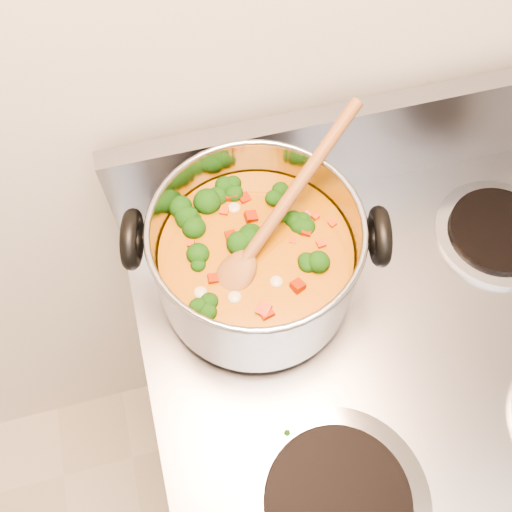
{
  "coord_description": "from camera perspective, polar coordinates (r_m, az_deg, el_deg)",
  "views": [
    {
      "loc": [
        -0.3,
        0.98,
        1.65
      ],
      "look_at": [
        -0.21,
        1.31,
        1.01
      ],
      "focal_mm": 40.0,
      "sensor_mm": 36.0,
      "label": 1
    }
  ],
  "objects": [
    {
      "name": "electric_range",
      "position": [
        1.23,
        11.0,
        -16.17
      ],
      "size": [
        0.73,
        0.66,
        1.08
      ],
      "color": "gray",
      "rests_on": "ground"
    },
    {
      "name": "stockpot",
      "position": [
        0.73,
        -0.01,
        -0.23
      ],
      "size": [
        0.33,
        0.26,
        0.16
      ],
      "rotation": [
        0.0,
        0.0,
        -0.24
      ],
      "color": "#A9A9B1",
      "rests_on": "electric_range"
    },
    {
      "name": "wooden_spoon",
      "position": [
        0.7,
        1.0,
        2.52
      ],
      "size": [
        0.25,
        0.2,
        0.12
      ],
      "rotation": [
        0.0,
        0.0,
        0.65
      ],
      "color": "brown",
      "rests_on": "stockpot"
    },
    {
      "name": "cooktop_crumbs",
      "position": [
        0.83,
        -5.13,
        0.28
      ],
      "size": [
        0.3,
        0.11,
        0.01
      ],
      "color": "black",
      "rests_on": "electric_range"
    }
  ]
}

